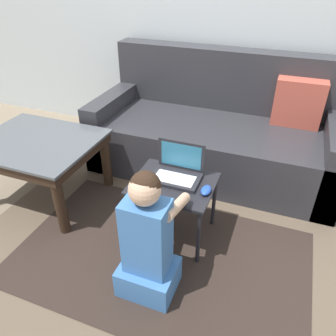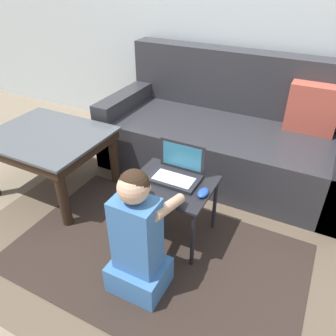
{
  "view_description": "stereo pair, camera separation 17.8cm",
  "coord_description": "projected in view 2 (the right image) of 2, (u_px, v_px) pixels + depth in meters",
  "views": [
    {
      "loc": [
        0.65,
        -1.39,
        1.55
      ],
      "look_at": [
        0.05,
        0.16,
        0.48
      ],
      "focal_mm": 35.0,
      "sensor_mm": 36.0,
      "label": 1
    },
    {
      "loc": [
        0.81,
        -1.32,
        1.55
      ],
      "look_at": [
        0.05,
        0.16,
        0.48
      ],
      "focal_mm": 35.0,
      "sensor_mm": 36.0,
      "label": 2
    }
  ],
  "objects": [
    {
      "name": "coffee_table",
      "position": [
        48.0,
        143.0,
        2.39
      ],
      "size": [
        0.83,
        0.68,
        0.48
      ],
      "color": "#4C5156",
      "rests_on": "ground_plane"
    },
    {
      "name": "computer_mouse",
      "position": [
        203.0,
        193.0,
        1.84
      ],
      "size": [
        0.06,
        0.1,
        0.03
      ],
      "color": "#234CB2",
      "rests_on": "laptop_desk"
    },
    {
      "name": "laptop_desk",
      "position": [
        172.0,
        190.0,
        1.98
      ],
      "size": [
        0.49,
        0.41,
        0.42
      ],
      "color": "black",
      "rests_on": "ground_plane"
    },
    {
      "name": "ground_plane",
      "position": [
        150.0,
        239.0,
        2.14
      ],
      "size": [
        16.0,
        16.0,
        0.0
      ],
      "primitive_type": "plane",
      "color": "#7F705B"
    },
    {
      "name": "wall_back",
      "position": [
        240.0,
        1.0,
        2.59
      ],
      "size": [
        9.0,
        0.06,
        2.5
      ],
      "color": "silver",
      "rests_on": "ground_plane"
    },
    {
      "name": "couch",
      "position": [
        227.0,
        135.0,
        2.7
      ],
      "size": [
        1.95,
        0.89,
        0.92
      ],
      "color": "#2D2D33",
      "rests_on": "ground_plane"
    },
    {
      "name": "laptop",
      "position": [
        177.0,
        173.0,
        1.97
      ],
      "size": [
        0.3,
        0.2,
        0.21
      ],
      "color": "#232328",
      "rests_on": "laptop_desk"
    },
    {
      "name": "area_rug",
      "position": [
        156.0,
        256.0,
        2.01
      ],
      "size": [
        2.42,
        1.5,
        0.01
      ],
      "color": "brown",
      "rests_on": "ground_plane"
    },
    {
      "name": "person_seated",
      "position": [
        138.0,
        241.0,
        1.66
      ],
      "size": [
        0.3,
        0.42,
        0.76
      ],
      "color": "#3D70B2",
      "rests_on": "ground_plane"
    }
  ]
}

